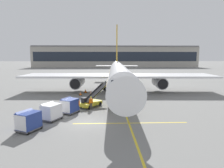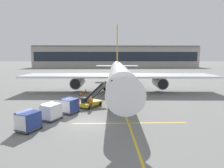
# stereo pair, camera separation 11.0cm
# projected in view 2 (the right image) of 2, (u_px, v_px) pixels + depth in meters

# --- Properties ---
(ground_plane) EXTENTS (600.00, 600.00, 0.00)m
(ground_plane) POSITION_uv_depth(u_px,v_px,m) (87.00, 123.00, 20.51)
(ground_plane) COLOR slate
(parked_airplane) EXTENTS (37.61, 47.04, 15.77)m
(parked_airplane) POSITION_uv_depth(u_px,v_px,m) (119.00, 73.00, 38.67)
(parked_airplane) COLOR white
(parked_airplane) RESTS_ON ground
(belt_loader) EXTENTS (4.05, 5.06, 3.04)m
(belt_loader) POSITION_uv_depth(u_px,v_px,m) (92.00, 100.00, 27.12)
(belt_loader) COLOR gold
(belt_loader) RESTS_ON ground
(baggage_cart_lead) EXTENTS (2.32, 2.79, 1.91)m
(baggage_cart_lead) POSITION_uv_depth(u_px,v_px,m) (69.00, 105.00, 23.89)
(baggage_cart_lead) COLOR #515156
(baggage_cart_lead) RESTS_ON ground
(baggage_cart_second) EXTENTS (2.32, 2.79, 1.91)m
(baggage_cart_second) POSITION_uv_depth(u_px,v_px,m) (51.00, 111.00, 21.26)
(baggage_cart_second) COLOR #515156
(baggage_cart_second) RESTS_ON ground
(baggage_cart_third) EXTENTS (2.32, 2.79, 1.91)m
(baggage_cart_third) POSITION_uv_depth(u_px,v_px,m) (28.00, 120.00, 18.22)
(baggage_cart_third) COLOR #515156
(baggage_cart_third) RESTS_ON ground
(ground_crew_by_loader) EXTENTS (0.49, 0.41, 1.74)m
(ground_crew_by_loader) POSITION_uv_depth(u_px,v_px,m) (91.00, 102.00, 25.55)
(ground_crew_by_loader) COLOR #514C42
(ground_crew_by_loader) RESTS_ON ground
(ground_crew_by_carts) EXTENTS (0.34, 0.55, 1.74)m
(ground_crew_by_carts) POSITION_uv_depth(u_px,v_px,m) (79.00, 104.00, 24.55)
(ground_crew_by_carts) COLOR #333847
(ground_crew_by_carts) RESTS_ON ground
(safety_cone_engine_keepout) EXTENTS (0.65, 0.65, 0.74)m
(safety_cone_engine_keepout) POSITION_uv_depth(u_px,v_px,m) (86.00, 91.00, 37.53)
(safety_cone_engine_keepout) COLOR black
(safety_cone_engine_keepout) RESTS_ON ground
(safety_cone_wingtip) EXTENTS (0.57, 0.57, 0.65)m
(safety_cone_wingtip) POSITION_uv_depth(u_px,v_px,m) (81.00, 93.00, 35.20)
(safety_cone_wingtip) COLOR black
(safety_cone_wingtip) RESTS_ON ground
(safety_cone_nose_mark) EXTENTS (0.62, 0.62, 0.70)m
(safety_cone_nose_mark) POSITION_uv_depth(u_px,v_px,m) (91.00, 93.00, 35.61)
(safety_cone_nose_mark) COLOR black
(safety_cone_nose_mark) RESTS_ON ground
(apron_guidance_line_lead_in) EXTENTS (0.20, 110.00, 0.01)m
(apron_guidance_line_lead_in) POSITION_uv_depth(u_px,v_px,m) (118.00, 92.00, 38.24)
(apron_guidance_line_lead_in) COLOR yellow
(apron_guidance_line_lead_in) RESTS_ON ground
(apron_guidance_line_stop_bar) EXTENTS (12.00, 0.20, 0.01)m
(apron_guidance_line_stop_bar) POSITION_uv_depth(u_px,v_px,m) (130.00, 123.00, 20.38)
(apron_guidance_line_stop_bar) COLOR yellow
(apron_guidance_line_stop_bar) RESTS_ON ground
(terminal_building) EXTENTS (110.17, 14.99, 14.20)m
(terminal_building) POSITION_uv_depth(u_px,v_px,m) (116.00, 57.00, 134.13)
(terminal_building) COLOR #A8A399
(terminal_building) RESTS_ON ground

